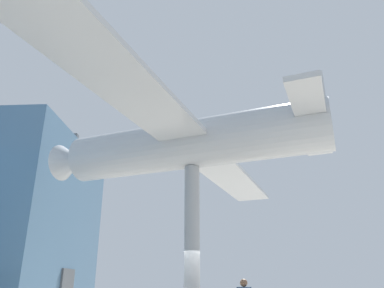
{
  "coord_description": "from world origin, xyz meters",
  "views": [
    {
      "loc": [
        -13.56,
        -0.74,
        1.32
      ],
      "look_at": [
        0.0,
        0.0,
        6.52
      ],
      "focal_mm": 35.0,
      "sensor_mm": 36.0,
      "label": 1
    }
  ],
  "objects": [
    {
      "name": "support_pylon_central",
      "position": [
        0.0,
        0.0,
        2.79
      ],
      "size": [
        0.56,
        0.56,
        5.58
      ],
      "color": "#999EA3",
      "rests_on": "ground_plane"
    },
    {
      "name": "suspended_airplane",
      "position": [
        0.07,
        0.21,
        6.54
      ],
      "size": [
        20.28,
        12.23,
        3.03
      ],
      "rotation": [
        0.0,
        0.0,
        -0.33
      ],
      "color": "#B2B7BC",
      "rests_on": "support_pylon_central"
    }
  ]
}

